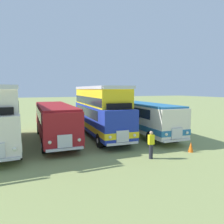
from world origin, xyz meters
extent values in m
cube|color=silver|center=(1.99, -0.27, 1.70)|extent=(3.06, 10.69, 2.30)
cube|color=silver|center=(1.99, -0.27, 1.10)|extent=(3.11, 10.73, 0.44)
cube|color=#19232D|center=(1.97, 0.13, 2.30)|extent=(2.97, 8.30, 0.76)
sphere|color=#EAEACC|center=(3.18, -5.56, 1.10)|extent=(0.22, 0.22, 0.22)
cube|color=silver|center=(1.75, 4.31, 4.40)|extent=(2.40, 0.23, 0.24)
cube|color=silver|center=(3.18, 0.04, 4.40)|extent=(0.62, 9.66, 0.24)
cylinder|color=black|center=(3.34, -3.89, 0.52)|extent=(0.34, 1.05, 1.04)
cylinder|color=silver|center=(3.49, -3.88, 0.52)|extent=(0.04, 0.36, 0.36)
cylinder|color=black|center=(2.95, 3.27, 0.52)|extent=(0.34, 1.05, 1.04)
cylinder|color=silver|center=(3.10, 3.28, 0.52)|extent=(0.04, 0.36, 0.36)
cube|color=maroon|center=(5.98, 0.32, 1.70)|extent=(2.55, 10.04, 2.30)
cube|color=maroon|center=(5.98, 0.32, 1.10)|extent=(2.59, 10.08, 0.44)
cube|color=#19232D|center=(5.98, 0.72, 2.30)|extent=(2.57, 7.64, 0.76)
cube|color=#19232D|center=(5.95, -4.63, 2.35)|extent=(2.20, 0.11, 0.90)
cube|color=silver|center=(5.95, -4.74, 1.10)|extent=(0.90, 0.12, 0.80)
cube|color=silver|center=(5.95, -4.77, 0.60)|extent=(2.30, 0.15, 0.16)
sphere|color=#EAEACC|center=(6.85, -4.76, 1.10)|extent=(0.22, 0.22, 0.22)
sphere|color=#EAEACC|center=(5.05, -4.75, 1.10)|extent=(0.22, 0.22, 0.22)
cube|color=maroon|center=(5.98, 0.32, 2.92)|extent=(2.51, 9.64, 0.14)
cylinder|color=black|center=(7.11, -3.10, 0.52)|extent=(0.29, 1.04, 1.04)
cylinder|color=silver|center=(7.26, -3.10, 0.52)|extent=(0.02, 0.36, 0.36)
cylinder|color=black|center=(4.81, -3.09, 0.52)|extent=(0.29, 1.04, 1.04)
cylinder|color=silver|center=(4.66, -3.09, 0.52)|extent=(0.02, 0.36, 0.36)
cylinder|color=black|center=(7.14, 3.52, 0.52)|extent=(0.29, 1.04, 1.04)
cylinder|color=silver|center=(7.29, 3.52, 0.52)|extent=(0.02, 0.36, 0.36)
cylinder|color=black|center=(4.84, 3.54, 0.52)|extent=(0.29, 1.04, 1.04)
cylinder|color=silver|center=(4.69, 3.54, 0.52)|extent=(0.02, 0.36, 0.36)
cube|color=#1E339E|center=(9.96, 0.29, 1.70)|extent=(2.79, 10.18, 2.30)
cube|color=yellow|center=(9.96, 0.29, 1.10)|extent=(2.83, 10.22, 0.44)
cube|color=#19232D|center=(9.97, 0.69, 2.30)|extent=(2.75, 7.78, 0.76)
cube|color=#19232D|center=(9.82, -4.70, 2.35)|extent=(2.20, 0.16, 0.90)
cube|color=silver|center=(9.82, -4.81, 1.10)|extent=(0.90, 0.15, 0.80)
cube|color=silver|center=(9.81, -4.84, 0.60)|extent=(2.30, 0.21, 0.16)
sphere|color=#EAEACC|center=(10.71, -4.85, 1.10)|extent=(0.22, 0.22, 0.22)
sphere|color=#EAEACC|center=(8.92, -4.79, 1.10)|extent=(0.22, 0.22, 0.22)
cube|color=yellow|center=(9.97, 0.54, 3.60)|extent=(2.66, 9.27, 1.50)
cube|color=silver|center=(9.83, -4.26, 4.40)|extent=(2.40, 0.17, 0.24)
cube|color=silver|center=(10.08, 4.64, 4.40)|extent=(2.40, 0.17, 0.24)
cube|color=silver|center=(11.17, 0.51, 4.40)|extent=(0.36, 9.21, 0.24)
cube|color=silver|center=(8.77, 0.58, 4.40)|extent=(0.36, 9.21, 0.24)
cube|color=#19232D|center=(9.97, 0.54, 3.30)|extent=(2.70, 9.17, 0.64)
cube|color=black|center=(9.83, -4.21, 3.10)|extent=(1.90, 0.17, 0.40)
cylinder|color=black|center=(11.01, -3.19, 0.52)|extent=(0.31, 1.05, 1.04)
cylinder|color=silver|center=(11.16, -3.20, 0.52)|extent=(0.03, 0.36, 0.36)
cylinder|color=black|center=(8.71, -3.13, 0.52)|extent=(0.31, 1.05, 1.04)
cylinder|color=silver|center=(8.56, -3.12, 0.52)|extent=(0.03, 0.36, 0.36)
cylinder|color=black|center=(11.20, 3.51, 0.52)|extent=(0.31, 1.05, 1.04)
cylinder|color=silver|center=(11.35, 3.51, 0.52)|extent=(0.03, 0.36, 0.36)
cylinder|color=black|center=(8.90, 3.58, 0.52)|extent=(0.31, 1.05, 1.04)
cylinder|color=silver|center=(8.75, 3.58, 0.52)|extent=(0.03, 0.36, 0.36)
cube|color=silver|center=(13.94, 0.21, 1.70)|extent=(2.72, 11.22, 2.30)
cube|color=teal|center=(13.94, 0.21, 1.10)|extent=(2.77, 11.27, 0.44)
cube|color=#19232D|center=(13.95, 0.61, 2.30)|extent=(2.71, 8.83, 0.76)
cube|color=#19232D|center=(13.83, -5.31, 2.35)|extent=(2.20, 0.14, 0.90)
cube|color=silver|center=(13.83, -5.42, 1.10)|extent=(0.90, 0.14, 0.80)
cube|color=silver|center=(13.83, -5.45, 0.60)|extent=(2.30, 0.19, 0.16)
sphere|color=#EAEACC|center=(14.73, -5.45, 1.10)|extent=(0.22, 0.22, 0.22)
sphere|color=#EAEACC|center=(12.93, -5.42, 1.10)|extent=(0.22, 0.22, 0.22)
cube|color=teal|center=(13.94, 0.21, 2.92)|extent=(2.68, 10.82, 0.14)
cylinder|color=black|center=(15.01, -3.80, 0.52)|extent=(0.30, 1.05, 1.04)
cylinder|color=silver|center=(15.16, -3.80, 0.52)|extent=(0.03, 0.36, 0.36)
cylinder|color=black|center=(12.71, -3.75, 0.52)|extent=(0.30, 1.05, 1.04)
cylinder|color=silver|center=(12.56, -3.75, 0.52)|extent=(0.03, 0.36, 0.36)
cylinder|color=black|center=(15.17, 3.98, 0.52)|extent=(0.30, 1.05, 1.04)
cylinder|color=silver|center=(15.32, 3.97, 0.52)|extent=(0.03, 0.36, 0.36)
cylinder|color=black|center=(12.87, 4.02, 0.52)|extent=(0.30, 1.05, 1.04)
cylinder|color=silver|center=(12.72, 4.03, 0.52)|extent=(0.03, 0.36, 0.36)
cone|color=orange|center=(14.16, -6.51, 0.35)|extent=(0.36, 0.36, 0.69)
cylinder|color=#23232D|center=(10.87, -6.71, 0.45)|extent=(0.24, 0.24, 0.90)
cube|color=yellow|center=(10.87, -6.71, 1.20)|extent=(0.36, 0.22, 0.60)
sphere|color=tan|center=(10.87, -6.71, 1.62)|extent=(0.22, 0.22, 0.22)
camera|label=1|loc=(3.86, -17.79, 4.28)|focal=34.43mm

